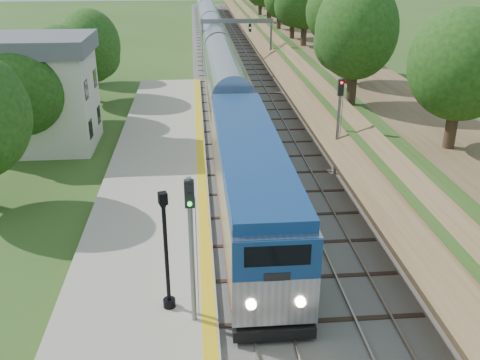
{
  "coord_description": "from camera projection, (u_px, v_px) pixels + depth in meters",
  "views": [
    {
      "loc": [
        -2.59,
        -8.53,
        13.26
      ],
      "look_at": [
        -0.5,
        15.86,
        2.8
      ],
      "focal_mm": 40.0,
      "sensor_mm": 36.0,
      "label": 1
    }
  ],
  "objects": [
    {
      "name": "trackbed",
      "position": [
        230.0,
        64.0,
        68.33
      ],
      "size": [
        9.5,
        170.0,
        0.28
      ],
      "color": "#4C4944",
      "rests_on": "ground"
    },
    {
      "name": "platform",
      "position": [
        149.0,
        229.0,
        27.4
      ],
      "size": [
        6.4,
        68.0,
        0.38
      ],
      "primitive_type": "cube",
      "color": "#A59E85",
      "rests_on": "ground"
    },
    {
      "name": "yellow_stripe",
      "position": [
        204.0,
        223.0,
        27.55
      ],
      "size": [
        0.55,
        68.0,
        0.01
      ],
      "primitive_type": "cube",
      "color": "gold",
      "rests_on": "platform"
    },
    {
      "name": "embankment",
      "position": [
        295.0,
        48.0,
        68.24
      ],
      "size": [
        10.64,
        170.0,
        11.7
      ],
      "color": "brown",
      "rests_on": "ground"
    },
    {
      "name": "station_building",
      "position": [
        34.0,
        92.0,
        38.01
      ],
      "size": [
        8.6,
        6.6,
        8.0
      ],
      "color": "silver",
      "rests_on": "ground"
    },
    {
      "name": "signal_gantry",
      "position": [
        237.0,
        31.0,
        61.91
      ],
      "size": [
        8.4,
        0.38,
        6.2
      ],
      "color": "slate",
      "rests_on": "ground"
    },
    {
      "name": "trees_behind_platform",
      "position": [
        40.0,
        124.0,
        29.51
      ],
      "size": [
        7.82,
        53.32,
        7.21
      ],
      "color": "#332316",
      "rests_on": "ground"
    },
    {
      "name": "train",
      "position": [
        212.0,
        37.0,
        74.93
      ],
      "size": [
        3.12,
        125.18,
        4.59
      ],
      "color": "black",
      "rests_on": "trackbed"
    },
    {
      "name": "lamppost_far",
      "position": [
        167.0,
        258.0,
        20.22
      ],
      "size": [
        0.49,
        0.49,
        4.93
      ],
      "color": "black",
      "rests_on": "platform"
    },
    {
      "name": "signal_platform",
      "position": [
        191.0,
        236.0,
        18.93
      ],
      "size": [
        0.34,
        0.27,
        5.87
      ],
      "color": "slate",
      "rests_on": "platform"
    },
    {
      "name": "signal_farside",
      "position": [
        339.0,
        117.0,
        32.95
      ],
      "size": [
        0.34,
        0.27,
        6.21
      ],
      "color": "slate",
      "rests_on": "ground"
    }
  ]
}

